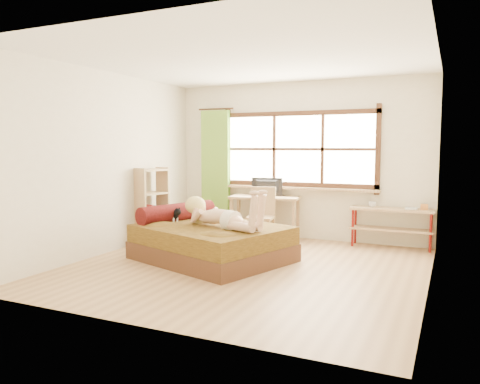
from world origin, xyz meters
The scene contains 18 objects.
floor centered at (0.00, 0.00, 0.00)m, with size 4.50×4.50×0.00m, color #9E754C.
ceiling centered at (0.00, 0.00, 2.70)m, with size 4.50×4.50×0.00m, color white.
wall_back centered at (0.00, 2.25, 1.35)m, with size 4.50×4.50×0.00m, color silver.
wall_front centered at (0.00, -2.25, 1.35)m, with size 4.50×4.50×0.00m, color silver.
wall_left centered at (-2.25, 0.00, 1.35)m, with size 4.50×4.50×0.00m, color silver.
wall_right centered at (2.25, 0.00, 1.35)m, with size 4.50×4.50×0.00m, color silver.
window centered at (0.00, 2.22, 1.51)m, with size 2.80×0.16×1.46m.
curtain centered at (-1.55, 2.13, 1.15)m, with size 0.55×0.10×2.20m, color #4A9227.
bed centered at (-0.64, 0.20, 0.26)m, with size 2.35×2.10×0.74m.
woman centered at (-0.45, 0.14, 0.78)m, with size 1.37×0.39×0.59m, color #D5A889, non-canonical shape.
kitten centered at (-1.32, 0.29, 0.60)m, with size 0.29×0.12×0.23m, color black, non-canonical shape.
desk centered at (-0.49, 1.95, 0.64)m, with size 1.25×0.71×0.74m.
monitor centered at (-0.49, 2.00, 0.90)m, with size 0.54×0.07×0.31m, color black.
chair centered at (-0.40, 1.58, 0.52)m, with size 0.47×0.47×0.93m.
pipe_shelf centered at (1.61, 2.07, 0.46)m, with size 1.27×0.34×0.72m.
cup centered at (1.30, 2.07, 0.68)m, with size 0.11×0.11×0.09m, color gray.
book centered at (1.80, 2.07, 0.64)m, with size 0.18×0.25×0.02m, color gray.
bookshelf centered at (-2.08, 0.84, 0.63)m, with size 0.42×0.59×1.24m.
Camera 1 is at (2.46, -5.54, 1.59)m, focal length 35.00 mm.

